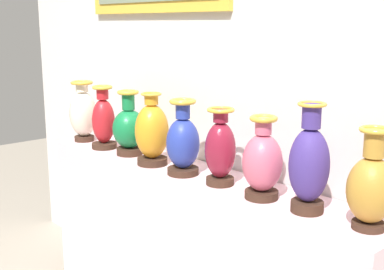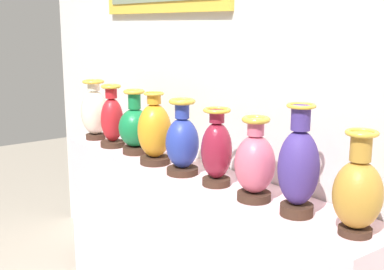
{
  "view_description": "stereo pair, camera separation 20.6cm",
  "coord_description": "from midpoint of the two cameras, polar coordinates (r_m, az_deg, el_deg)",
  "views": [
    {
      "loc": [
        1.82,
        -1.62,
        1.63
      ],
      "look_at": [
        0.0,
        0.0,
        1.1
      ],
      "focal_mm": 47.85,
      "sensor_mm": 36.0,
      "label": 1
    },
    {
      "loc": [
        1.95,
        -1.46,
        1.63
      ],
      "look_at": [
        0.0,
        0.0,
        1.1
      ],
      "focal_mm": 47.85,
      "sensor_mm": 36.0,
      "label": 2
    }
  ],
  "objects": [
    {
      "name": "vase_crimson",
      "position": [
        3.04,
        -11.77,
        1.53
      ],
      "size": [
        0.15,
        0.15,
        0.37
      ],
      "color": "#382319",
      "rests_on": "display_shelf"
    },
    {
      "name": "vase_ochre",
      "position": [
        1.88,
        16.39,
        -5.63
      ],
      "size": [
        0.17,
        0.17,
        0.37
      ],
      "color": "#382319",
      "rests_on": "display_shelf"
    },
    {
      "name": "back_wall",
      "position": [
        2.61,
        1.44,
        5.96
      ],
      "size": [
        3.96,
        0.14,
        2.65
      ],
      "color": "silver",
      "rests_on": "ground_plane"
    },
    {
      "name": "vase_cobalt",
      "position": [
        2.46,
        -3.42,
        -0.86
      ],
      "size": [
        0.16,
        0.16,
        0.37
      ],
      "color": "#382319",
      "rests_on": "display_shelf"
    },
    {
      "name": "vase_indigo",
      "position": [
        1.98,
        10.04,
        -3.33
      ],
      "size": [
        0.16,
        0.16,
        0.43
      ],
      "color": "#382319",
      "rests_on": "display_shelf"
    },
    {
      "name": "vase_emerald",
      "position": [
        2.86,
        -9.09,
        0.74
      ],
      "size": [
        0.18,
        0.18,
        0.36
      ],
      "color": "#382319",
      "rests_on": "display_shelf"
    },
    {
      "name": "display_shelf",
      "position": [
        2.7,
        -2.25,
        -13.44
      ],
      "size": [
        2.15,
        0.36,
        0.91
      ],
      "primitive_type": "cube",
      "color": "beige",
      "rests_on": "ground_plane"
    },
    {
      "name": "vase_ivory",
      "position": [
        3.25,
        -13.82,
        2.37
      ],
      "size": [
        0.17,
        0.17,
        0.37
      ],
      "color": "#382319",
      "rests_on": "display_shelf"
    },
    {
      "name": "vase_amber",
      "position": [
        2.64,
        -6.73,
        0.24
      ],
      "size": [
        0.18,
        0.18,
        0.38
      ],
      "color": "#382319",
      "rests_on": "display_shelf"
    },
    {
      "name": "vase_rose",
      "position": [
        2.12,
        5.11,
        -3.09
      ],
      "size": [
        0.17,
        0.17,
        0.35
      ],
      "color": "#382319",
      "rests_on": "display_shelf"
    },
    {
      "name": "vase_burgundy",
      "position": [
        2.3,
        0.61,
        -1.67
      ],
      "size": [
        0.14,
        0.14,
        0.35
      ],
      "color": "#382319",
      "rests_on": "display_shelf"
    }
  ]
}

